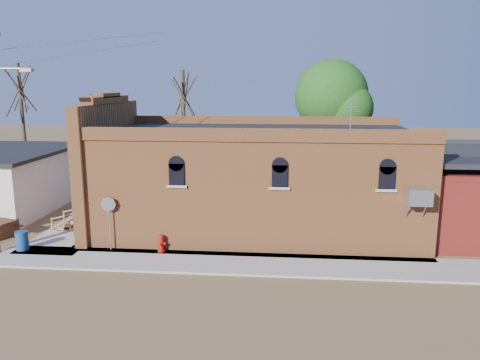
# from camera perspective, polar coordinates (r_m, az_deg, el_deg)

# --- Properties ---
(ground) EXTENTS (120.00, 120.00, 0.00)m
(ground) POSITION_cam_1_polar(r_m,az_deg,el_deg) (17.21, -5.61, -11.14)
(ground) COLOR brown
(ground) RESTS_ON ground
(sidewalk_south) EXTENTS (19.00, 2.20, 0.08)m
(sidewalk_south) POSITION_cam_1_polar(r_m,az_deg,el_deg) (17.82, -0.24, -10.13)
(sidewalk_south) COLOR #9E9991
(sidewalk_south) RESTS_ON ground
(sidewalk_west) EXTENTS (2.60, 10.00, 0.08)m
(sidewalk_west) POSITION_cam_1_polar(r_m,az_deg,el_deg) (24.43, -17.67, -4.64)
(sidewalk_west) COLOR #9E9991
(sidewalk_west) RESTS_ON ground
(brick_bar) EXTENTS (16.40, 7.97, 6.30)m
(brick_bar) POSITION_cam_1_polar(r_m,az_deg,el_deg) (21.56, 1.27, 0.09)
(brick_bar) COLOR #B86B38
(brick_bar) RESTS_ON ground
(red_shed) EXTENTS (5.40, 6.40, 4.30)m
(red_shed) POSITION_cam_1_polar(r_m,az_deg,el_deg) (23.13, 26.43, -0.52)
(red_shed) COLOR #5C200F
(red_shed) RESTS_ON ground
(tree_bare_near) EXTENTS (2.80, 2.80, 7.65)m
(tree_bare_near) POSITION_cam_1_polar(r_m,az_deg,el_deg) (29.23, -6.95, 10.18)
(tree_bare_near) COLOR #453527
(tree_bare_near) RESTS_ON ground
(tree_bare_far) EXTENTS (2.80, 2.80, 8.16)m
(tree_bare_far) POSITION_cam_1_polar(r_m,az_deg,el_deg) (34.15, -25.26, 10.03)
(tree_bare_far) COLOR #453527
(tree_bare_far) RESTS_ON ground
(tree_leafy) EXTENTS (4.40, 4.40, 8.15)m
(tree_leafy) POSITION_cam_1_polar(r_m,az_deg,el_deg) (29.24, 11.07, 9.99)
(tree_leafy) COLOR #453527
(tree_leafy) RESTS_ON ground
(fire_hydrant) EXTENTS (0.41, 0.39, 0.71)m
(fire_hydrant) POSITION_cam_1_polar(r_m,az_deg,el_deg) (19.04, -9.60, -7.59)
(fire_hydrant) COLOR #A00F09
(fire_hydrant) RESTS_ON sidewalk_south
(stop_sign) EXTENTS (0.60, 0.12, 2.20)m
(stop_sign) POSITION_cam_1_polar(r_m,az_deg,el_deg) (19.28, -15.71, -3.46)
(stop_sign) COLOR gray
(stop_sign) RESTS_ON sidewalk_south
(trash_barrel) EXTENTS (0.65, 0.65, 0.77)m
(trash_barrel) POSITION_cam_1_polar(r_m,az_deg,el_deg) (20.90, -25.04, -6.71)
(trash_barrel) COLOR navy
(trash_barrel) RESTS_ON sidewalk_west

